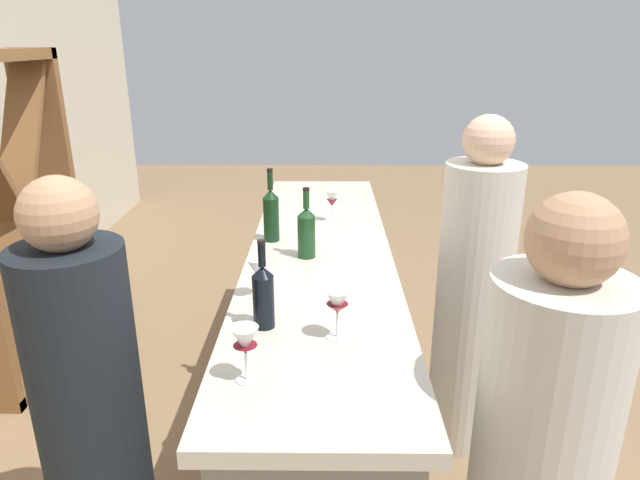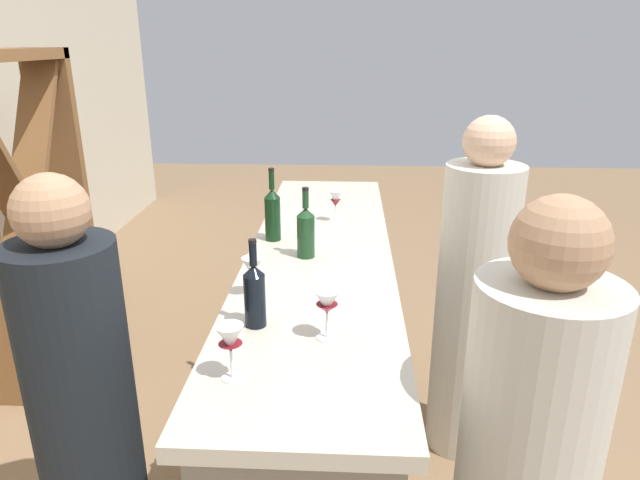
% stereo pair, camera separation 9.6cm
% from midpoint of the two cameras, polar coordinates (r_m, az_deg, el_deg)
% --- Properties ---
extents(ground_plane, '(12.00, 12.00, 0.00)m').
position_cam_midpoint_polar(ground_plane, '(2.92, 0.99, -17.89)').
color(ground_plane, '#846647').
extents(bar_counter, '(2.57, 0.63, 0.90)m').
position_cam_midpoint_polar(bar_counter, '(2.67, 1.05, -10.11)').
color(bar_counter, gray).
rests_on(bar_counter, ground).
extents(wine_rack, '(0.99, 0.28, 1.74)m').
position_cam_midpoint_polar(wine_rack, '(3.45, -27.15, 2.17)').
color(wine_rack, brown).
rests_on(wine_rack, ground).
extents(wine_bottle_leftmost_near_black, '(0.07, 0.07, 0.30)m').
position_cam_midpoint_polar(wine_bottle_leftmost_near_black, '(1.81, -5.15, -5.47)').
color(wine_bottle_leftmost_near_black, black).
rests_on(wine_bottle_leftmost_near_black, bar_counter).
extents(wine_bottle_second_left_olive_green, '(0.08, 0.08, 0.30)m').
position_cam_midpoint_polar(wine_bottle_second_left_olive_green, '(2.37, -0.30, 0.92)').
color(wine_bottle_second_left_olive_green, '#193D1E').
rests_on(wine_bottle_second_left_olive_green, bar_counter).
extents(wine_bottle_center_dark_green, '(0.07, 0.07, 0.34)m').
position_cam_midpoint_polar(wine_bottle_center_dark_green, '(2.58, -3.79, 2.74)').
color(wine_bottle_center_dark_green, black).
rests_on(wine_bottle_center_dark_green, bar_counter).
extents(wine_glass_near_left, '(0.08, 0.08, 0.16)m').
position_cam_midpoint_polar(wine_glass_near_left, '(1.72, 2.32, -6.60)').
color(wine_glass_near_left, white).
rests_on(wine_glass_near_left, bar_counter).
extents(wine_glass_near_center, '(0.06, 0.06, 0.16)m').
position_cam_midpoint_polar(wine_glass_near_center, '(2.85, 2.55, 4.03)').
color(wine_glass_near_center, white).
rests_on(wine_glass_near_center, bar_counter).
extents(wine_glass_near_right, '(0.08, 0.08, 0.16)m').
position_cam_midpoint_polar(wine_glass_near_right, '(1.54, -7.34, -10.17)').
color(wine_glass_near_right, white).
rests_on(wine_glass_near_right, bar_counter).
extents(wine_glass_far_left, '(0.08, 0.08, 0.15)m').
position_cam_midpoint_polar(wine_glass_far_left, '(2.02, -5.52, -2.91)').
color(wine_glass_far_left, white).
rests_on(wine_glass_far_left, bar_counter).
extents(person_left_guest, '(0.43, 0.43, 1.46)m').
position_cam_midpoint_polar(person_left_guest, '(1.75, 21.60, -21.51)').
color(person_left_guest, beige).
rests_on(person_left_guest, ground).
extents(person_center_guest, '(0.39, 0.39, 1.51)m').
position_cam_midpoint_polar(person_center_guest, '(2.53, 16.31, -6.40)').
color(person_center_guest, beige).
rests_on(person_center_guest, ground).
extents(person_right_guest, '(0.39, 0.39, 1.44)m').
position_cam_midpoint_polar(person_right_guest, '(2.00, -21.55, -15.77)').
color(person_right_guest, black).
rests_on(person_right_guest, ground).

